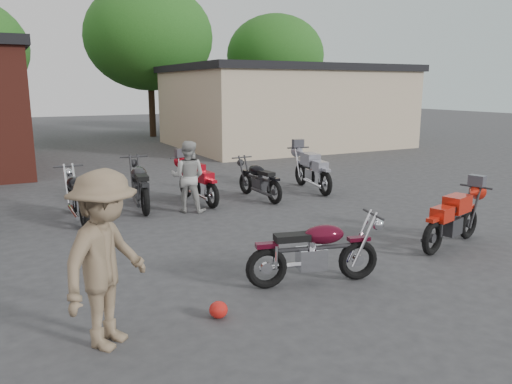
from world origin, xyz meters
name	(u,v)px	position (x,y,z in m)	size (l,w,h in m)	color
ground	(302,274)	(0.00, 0.00, 0.00)	(90.00, 90.00, 0.00)	#343437
stucco_building	(283,109)	(8.50, 15.00, 1.75)	(10.00, 8.00, 3.50)	tan
tree_2	(150,57)	(4.00, 22.00, 4.40)	(7.04, 7.04, 8.80)	#1A4E14
tree_3	(275,70)	(12.00, 22.00, 3.80)	(6.08, 6.08, 7.60)	#1A4E14
vintage_motorcycle	(316,247)	(-0.03, -0.40, 0.56)	(1.93, 0.64, 1.12)	#490919
sportbike	(453,216)	(3.14, -0.06, 0.55)	(1.89, 0.62, 1.10)	red
helmet	(218,310)	(-1.72, -0.76, 0.11)	(0.23, 0.23, 0.22)	red
person_light	(188,177)	(-0.19, 4.51, 0.82)	(0.79, 0.62, 1.63)	#A9A8A5
person_tan	(106,260)	(-3.04, -0.80, 0.99)	(1.28, 0.74, 1.98)	#7F684E
row_bike_2	(77,193)	(-2.56, 4.91, 0.59)	(2.04, 0.67, 1.18)	black
row_bike_3	(140,182)	(-1.07, 5.40, 0.62)	(2.13, 0.70, 1.23)	#262629
row_bike_4	(197,180)	(0.33, 5.30, 0.57)	(1.98, 0.65, 1.15)	red
row_bike_5	(259,178)	(1.86, 4.97, 0.54)	(1.88, 0.62, 1.09)	black
row_bike_6	(312,168)	(3.65, 5.22, 0.61)	(2.10, 0.69, 1.22)	#91909D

